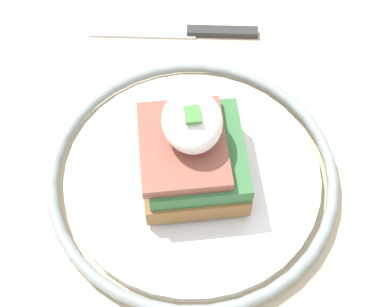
{
  "coord_description": "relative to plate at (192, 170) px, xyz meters",
  "views": [
    {
      "loc": [
        -0.24,
        0.02,
        1.17
      ],
      "look_at": [
        0.0,
        -0.01,
        0.78
      ],
      "focal_mm": 50.0,
      "sensor_mm": 36.0,
      "label": 1
    }
  ],
  "objects": [
    {
      "name": "knife",
      "position": [
        0.18,
        -0.01,
        -0.01
      ],
      "size": [
        0.04,
        0.18,
        0.01
      ],
      "color": "#2D2D2D",
      "rests_on": "dining_table"
    },
    {
      "name": "sandwich",
      "position": [
        0.0,
        -0.0,
        0.04
      ],
      "size": [
        0.13,
        0.09,
        0.08
      ],
      "color": "olive",
      "rests_on": "plate"
    },
    {
      "name": "plate",
      "position": [
        0.0,
        0.0,
        0.0
      ],
      "size": [
        0.26,
        0.26,
        0.02
      ],
      "color": "white",
      "rests_on": "dining_table"
    },
    {
      "name": "dining_table",
      "position": [
        -0.0,
        0.01,
        -0.12
      ],
      "size": [
        1.13,
        0.79,
        0.75
      ],
      "color": "#C6B28E",
      "rests_on": "ground_plane"
    }
  ]
}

